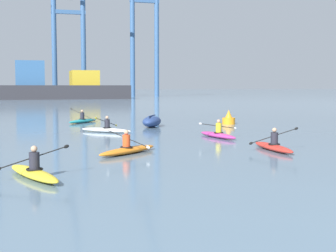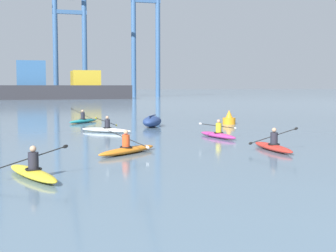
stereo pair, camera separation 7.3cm
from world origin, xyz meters
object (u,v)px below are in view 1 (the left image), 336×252
object	(u,v)px
kayak_red	(273,146)
kayak_magenta	(218,134)
channel_buoy	(229,119)
kayak_teal	(83,120)
kayak_yellow	(33,172)
gantry_crane_east_mid	(145,20)
capsized_dinghy	(152,121)
container_barge	(30,87)
kayak_white	(106,129)
kayak_orange	(128,149)
gantry_crane_west_mid	(69,26)

from	to	relation	value
kayak_red	kayak_magenta	bearing A→B (deg)	93.55
channel_buoy	kayak_magenta	bearing A→B (deg)	-116.98
kayak_teal	kayak_yellow	size ratio (longest dim) A/B	0.88
kayak_teal	gantry_crane_east_mid	bearing A→B (deg)	73.34
capsized_dinghy	channel_buoy	world-z (taller)	channel_buoy
container_barge	kayak_white	distance (m)	76.70
kayak_orange	kayak_magenta	xyz separation A→B (m)	(5.68, 4.56, 0.00)
kayak_white	kayak_magenta	size ratio (longest dim) A/B	0.83
gantry_crane_east_mid	channel_buoy	distance (m)	90.56
channel_buoy	kayak_magenta	world-z (taller)	channel_buoy
kayak_white	kayak_teal	distance (m)	7.86
kayak_teal	kayak_magenta	xyz separation A→B (m)	(5.57, -12.34, 0.00)
kayak_yellow	kayak_red	distance (m)	10.28
gantry_crane_west_mid	channel_buoy	distance (m)	87.19
kayak_white	kayak_red	size ratio (longest dim) A/B	0.84
gantry_crane_east_mid	kayak_magenta	size ratio (longest dim) A/B	11.73
kayak_white	kayak_red	bearing A→B (deg)	-60.89
container_barge	channel_buoy	xyz separation A→B (m)	(13.00, -72.97, -2.06)
container_barge	kayak_orange	size ratio (longest dim) A/B	13.53
gantry_crane_east_mid	capsized_dinghy	bearing A→B (deg)	-103.37
channel_buoy	kayak_orange	size ratio (longest dim) A/B	0.33
kayak_teal	kayak_orange	size ratio (longest dim) A/B	1.00
kayak_red	channel_buoy	bearing A→B (deg)	74.18
kayak_white	kayak_orange	world-z (taller)	kayak_orange
container_barge	gantry_crane_west_mid	xyz separation A→B (m)	(9.31, 12.60, 14.27)
capsized_dinghy	kayak_red	xyz separation A→B (m)	(1.94, -12.76, -0.18)
gantry_crane_west_mid	kayak_yellow	xyz separation A→B (m)	(-9.79, -102.46, -16.52)
gantry_crane_west_mid	kayak_teal	world-z (taller)	gantry_crane_west_mid
gantry_crane_east_mid	kayak_orange	xyz separation A→B (m)	(-24.97, -99.93, -19.03)
gantry_crane_west_mid	channel_buoy	bearing A→B (deg)	-87.54
kayak_magenta	container_barge	bearing A→B (deg)	96.24
kayak_red	kayak_teal	bearing A→B (deg)	108.49
channel_buoy	kayak_orange	bearing A→B (deg)	-127.76
gantry_crane_west_mid	kayak_orange	size ratio (longest dim) A/B	10.99
gantry_crane_west_mid	kayak_yellow	world-z (taller)	gantry_crane_west_mid
kayak_teal	kayak_red	bearing A→B (deg)	-71.51
channel_buoy	kayak_white	xyz separation A→B (m)	(-9.25, -3.61, -0.19)
gantry_crane_west_mid	kayak_magenta	size ratio (longest dim) A/B	9.51
capsized_dinghy	kayak_teal	size ratio (longest dim) A/B	0.94
kayak_yellow	container_barge	bearing A→B (deg)	89.70
gantry_crane_east_mid	kayak_red	xyz separation A→B (m)	(-18.96, -100.67, -19.03)
gantry_crane_west_mid	kayak_yellow	size ratio (longest dim) A/B	9.64
gantry_crane_east_mid	kayak_teal	size ratio (longest dim) A/B	13.59
kayak_magenta	kayak_red	distance (m)	5.30
capsized_dinghy	kayak_red	size ratio (longest dim) A/B	0.82
kayak_magenta	gantry_crane_west_mid	bearing A→B (deg)	89.73
capsized_dinghy	kayak_yellow	distance (m)	18.00
gantry_crane_west_mid	container_barge	bearing A→B (deg)	-126.46
container_barge	kayak_orange	xyz separation A→B (m)	(3.19, -85.63, -2.25)
gantry_crane_east_mid	kayak_teal	bearing A→B (deg)	-106.66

